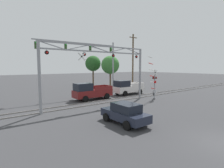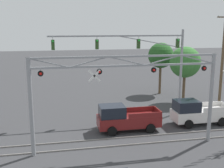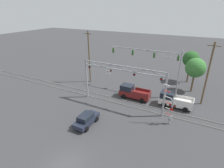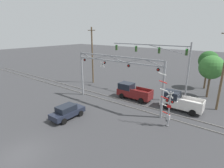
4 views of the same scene
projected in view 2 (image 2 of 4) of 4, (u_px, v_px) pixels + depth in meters
The scene contains 9 objects.
rail_track_near at pixel (125, 145), 21.11m from camera, with size 80.00×0.08×0.10m, color gray.
rail_track_far at pixel (121, 138), 22.49m from camera, with size 80.00×0.08×0.10m, color gray.
crossing_gantry at pixel (127, 88), 19.92m from camera, with size 13.58×0.30×6.85m.
traffic_signal_span at pixel (148, 55), 27.21m from camera, with size 13.14×0.39×8.53m.
pickup_truck_lead at pixel (125, 118), 23.98m from camera, with size 5.35×2.17×2.29m.
pickup_truck_following at pixel (197, 112), 25.61m from camera, with size 5.24×2.17×2.29m.
utility_pole_right at pixel (222, 62), 28.37m from camera, with size 1.80×0.28×10.30m.
background_tree_beyond_span at pixel (185, 62), 32.34m from camera, with size 3.59×3.59×6.55m.
background_tree_far_left_verge at pixel (161, 56), 36.45m from camera, with size 3.31×3.31×6.74m.
Camera 2 is at (-4.89, -5.42, 8.86)m, focal length 45.00 mm.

